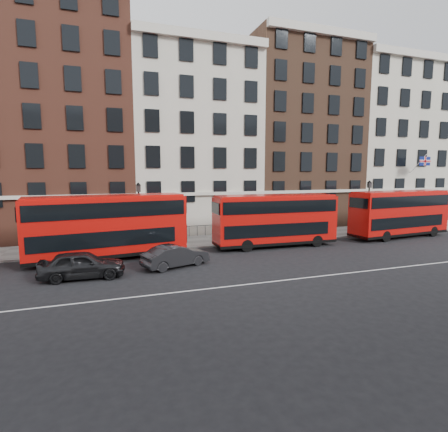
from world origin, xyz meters
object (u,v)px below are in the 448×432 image
object	(u,v)px
bus_d	(399,213)
traffic_light	(415,209)
bus_b	(107,225)
car_front	(176,256)
car_rear	(82,265)
bus_c	(275,219)

from	to	relation	value
bus_d	traffic_light	xyz separation A→B (m)	(3.76, 1.71, 0.05)
bus_b	traffic_light	bearing A→B (deg)	-4.03
car_front	traffic_light	world-z (taller)	traffic_light
bus_d	car_rear	xyz separation A→B (m)	(-28.13, -4.24, -1.58)
bus_d	car_front	bearing A→B (deg)	-176.56
bus_b	traffic_light	world-z (taller)	bus_b
bus_b	car_rear	size ratio (longest dim) A/B	2.33
car_front	traffic_light	bearing A→B (deg)	-98.24
bus_d	bus_b	bearing A→B (deg)	174.55
bus_c	traffic_light	xyz separation A→B (m)	(17.05, 1.71, 0.10)
bus_c	bus_d	world-z (taller)	bus_d
bus_c	car_front	world-z (taller)	bus_c
bus_b	car_front	distance (m)	5.75
car_rear	car_front	xyz separation A→B (m)	(5.72, 0.73, -0.08)
bus_d	car_front	xyz separation A→B (m)	(-22.40, -3.51, -1.66)
bus_b	car_front	world-z (taller)	bus_b
bus_c	traffic_light	bearing A→B (deg)	7.27
bus_d	traffic_light	bearing A→B (deg)	19.00
bus_c	car_rear	size ratio (longest dim) A/B	2.17
bus_b	traffic_light	distance (m)	30.42
bus_b	traffic_light	size ratio (longest dim) A/B	3.44
bus_b	car_rear	world-z (taller)	bus_b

